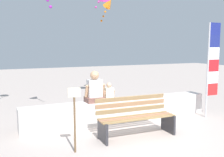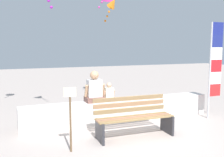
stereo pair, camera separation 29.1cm
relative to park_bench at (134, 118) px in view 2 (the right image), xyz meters
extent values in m
plane|color=#B2A39B|center=(0.23, -0.08, -0.43)|extent=(40.00, 40.00, 0.00)
cube|color=silver|center=(0.23, 1.19, -0.13)|extent=(5.35, 0.50, 0.59)
cube|color=#997A4C|center=(-0.01, -0.26, 0.02)|extent=(1.80, 0.14, 0.03)
cube|color=#A1764E|center=(-0.01, -0.14, 0.02)|extent=(1.80, 0.14, 0.03)
cube|color=#A27056|center=(0.00, -0.03, 0.02)|extent=(1.80, 0.14, 0.03)
cube|color=olive|center=(0.00, 0.08, 0.02)|extent=(1.80, 0.14, 0.03)
cube|color=#9C8057|center=(0.01, 0.19, 0.14)|extent=(1.79, 0.11, 0.10)
cube|color=#A67C59|center=(0.01, 0.21, 0.27)|extent=(1.79, 0.11, 0.10)
cube|color=#967850|center=(0.01, 0.23, 0.40)|extent=(1.79, 0.11, 0.10)
cube|color=#2D2D33|center=(-0.84, -0.06, -0.20)|extent=(0.07, 0.53, 0.45)
cube|color=#2D2D33|center=(0.83, -0.12, -0.20)|extent=(0.07, 0.53, 0.45)
cube|color=brown|center=(-0.52, 1.24, 0.23)|extent=(0.48, 0.39, 0.13)
cube|color=silver|center=(-0.52, 1.24, 0.53)|extent=(0.37, 0.24, 0.46)
cylinder|color=tan|center=(-0.75, 1.22, 0.47)|extent=(0.08, 0.18, 0.33)
cylinder|color=tan|center=(-0.29, 1.22, 0.47)|extent=(0.08, 0.18, 0.33)
sphere|color=tan|center=(-0.52, 1.24, 0.87)|extent=(0.23, 0.23, 0.23)
cube|color=brown|center=(-0.11, 1.24, 0.21)|extent=(0.29, 0.24, 0.08)
cube|color=white|center=(-0.11, 1.24, 0.38)|extent=(0.22, 0.14, 0.28)
cylinder|color=#D7A989|center=(-0.25, 1.22, 0.35)|extent=(0.05, 0.11, 0.20)
cylinder|color=#D7A989|center=(0.03, 1.22, 0.35)|extent=(0.05, 0.11, 0.20)
sphere|color=#D7A989|center=(-0.11, 1.24, 0.59)|extent=(0.14, 0.14, 0.14)
cylinder|color=#B7B7BC|center=(2.65, 0.50, 0.93)|extent=(0.05, 0.05, 2.71)
cube|color=red|center=(2.87, 0.50, 0.37)|extent=(0.38, 0.02, 0.35)
cube|color=white|center=(2.87, 0.50, 0.72)|extent=(0.38, 0.02, 0.35)
cube|color=red|center=(2.87, 0.50, 1.07)|extent=(0.38, 0.02, 0.35)
cube|color=white|center=(2.87, 0.50, 1.42)|extent=(0.38, 0.02, 0.35)
cube|color=navy|center=(2.87, 0.50, 1.76)|extent=(0.38, 0.02, 0.35)
cube|color=navy|center=(2.87, 0.50, 2.11)|extent=(0.38, 0.02, 0.35)
sphere|color=purple|center=(-1.51, 2.05, 2.82)|extent=(0.08, 0.08, 0.08)
sphere|color=purple|center=(-1.46, 1.96, 2.64)|extent=(0.08, 0.08, 0.08)
cone|color=orange|center=(1.38, 4.54, 3.32)|extent=(0.49, 0.59, 0.50)
sphere|color=orange|center=(1.28, 4.51, 3.14)|extent=(0.08, 0.08, 0.08)
sphere|color=orange|center=(1.19, 4.48, 2.96)|extent=(0.08, 0.08, 0.08)
sphere|color=orange|center=(1.09, 4.44, 2.78)|extent=(0.08, 0.08, 0.08)
sphere|color=orange|center=(1.00, 4.41, 2.60)|extent=(0.08, 0.08, 0.08)
sphere|color=#C53B9D|center=(0.62, 3.75, 3.19)|extent=(0.08, 0.08, 0.08)
sphere|color=#C53B9D|center=(0.53, 3.78, 3.01)|extent=(0.08, 0.08, 0.08)
cylinder|color=brown|center=(-1.54, -0.34, 0.11)|extent=(0.04, 0.04, 1.08)
cube|color=beige|center=(-1.54, -0.34, 0.75)|extent=(0.24, 0.06, 0.18)
camera|label=1|loc=(-2.90, -4.98, 1.61)|focal=41.35mm
camera|label=2|loc=(-2.63, -5.10, 1.61)|focal=41.35mm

